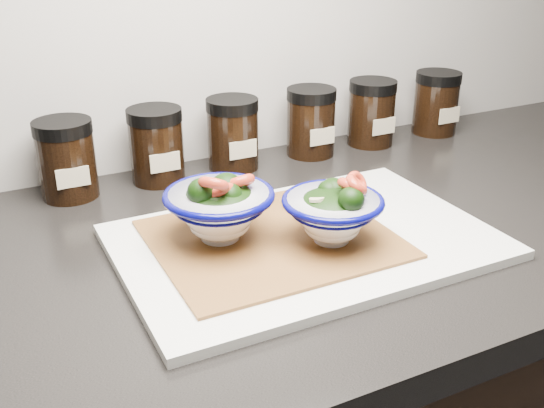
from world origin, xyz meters
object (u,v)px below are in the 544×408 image
spice_jar_b (156,145)px  spice_jar_c (233,134)px  bowl_right (334,211)px  spice_jar_e (371,113)px  spice_jar_a (67,159)px  spice_jar_d (311,122)px  spice_jar_f (436,103)px  bowl_left (219,207)px  cutting_board (305,242)px

spice_jar_b → spice_jar_c: size_ratio=1.00×
bowl_right → spice_jar_e: size_ratio=1.07×
bowl_right → spice_jar_a: size_ratio=1.07×
spice_jar_d → spice_jar_f: same height
spice_jar_e → spice_jar_f: size_ratio=1.00×
bowl_right → spice_jar_e: 0.41m
spice_jar_a → spice_jar_d: bearing=0.0°
bowl_left → spice_jar_c: bearing=63.4°
spice_jar_c → spice_jar_f: bearing=0.0°
spice_jar_a → spice_jar_c: bearing=0.0°
spice_jar_e → bowl_left: bearing=-147.4°
spice_jar_b → spice_jar_f: size_ratio=1.00×
bowl_left → spice_jar_b: bearing=90.2°
spice_jar_a → spice_jar_b: bearing=0.0°
cutting_board → spice_jar_a: (-0.23, 0.28, 0.05)m
bowl_right → spice_jar_d: spice_jar_d is taller
cutting_board → spice_jar_c: spice_jar_c is taller
spice_jar_e → cutting_board: bearing=-135.6°
spice_jar_b → spice_jar_e: (0.39, 0.00, 0.00)m
bowl_right → spice_jar_d: size_ratio=1.07×
bowl_right → spice_jar_c: 0.31m
spice_jar_a → spice_jar_c: (0.26, 0.00, 0.00)m
cutting_board → spice_jar_d: 0.33m
bowl_left → spice_jar_d: (0.27, 0.25, -0.00)m
cutting_board → spice_jar_b: (-0.10, 0.28, 0.05)m
bowl_right → spice_jar_a: (-0.25, 0.31, 0.00)m
cutting_board → spice_jar_c: 0.29m
spice_jar_f → spice_jar_c: bearing=180.0°
spice_jar_a → spice_jar_f: size_ratio=1.00×
cutting_board → spice_jar_f: spice_jar_f is taller
spice_jar_b → spice_jar_e: same height
cutting_board → spice_jar_d: (0.17, 0.28, 0.05)m
spice_jar_e → bowl_right: bearing=-130.7°
cutting_board → bowl_left: size_ratio=3.39×
spice_jar_c → spice_jar_f: size_ratio=1.00×
spice_jar_d → spice_jar_e: bearing=0.0°
spice_jar_a → cutting_board: bearing=-51.3°
cutting_board → spice_jar_e: size_ratio=3.98×
spice_jar_f → bowl_right: bearing=-142.8°
spice_jar_b → spice_jar_d: (0.27, 0.00, 0.00)m
spice_jar_a → spice_jar_e: same height
bowl_right → spice_jar_f: (0.41, 0.31, 0.00)m
cutting_board → spice_jar_e: 0.41m
bowl_left → spice_jar_c: same height
cutting_board → spice_jar_b: spice_jar_b is taller
bowl_right → spice_jar_b: 0.33m
bowl_left → spice_jar_d: bearing=43.0°
bowl_left → spice_jar_e: (0.39, 0.25, -0.00)m
spice_jar_c → bowl_right: bearing=-90.9°
spice_jar_f → spice_jar_d: bearing=180.0°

